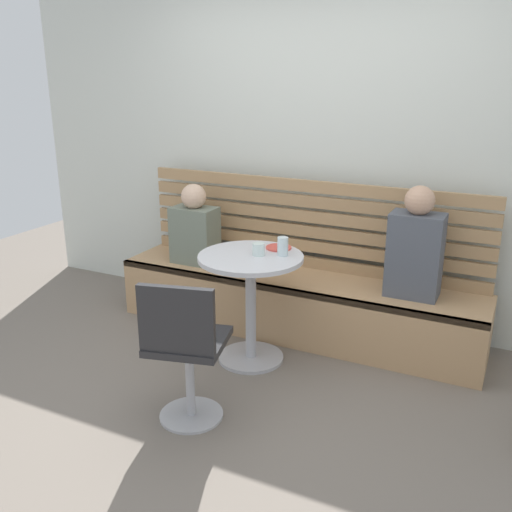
{
  "coord_description": "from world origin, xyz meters",
  "views": [
    {
      "loc": [
        1.45,
        -2.4,
        1.86
      ],
      "look_at": [
        -0.05,
        0.66,
        0.75
      ],
      "focal_mm": 39.86,
      "sensor_mm": 36.0,
      "label": 1
    }
  ],
  "objects_px": {
    "booth_bench": "(294,305)",
    "cup_glass_short": "(259,249)",
    "white_chair": "(185,347)",
    "plate_small": "(279,248)",
    "person_adult": "(415,248)",
    "cafe_table": "(251,288)",
    "cup_glass_tall": "(283,246)",
    "person_child_left": "(195,228)"
  },
  "relations": [
    {
      "from": "booth_bench",
      "to": "person_adult",
      "type": "relative_size",
      "value": 3.66
    },
    {
      "from": "white_chair",
      "to": "person_child_left",
      "type": "bearing_deg",
      "value": 119.61
    },
    {
      "from": "person_adult",
      "to": "plate_small",
      "type": "distance_m",
      "value": 0.89
    },
    {
      "from": "cup_glass_tall",
      "to": "white_chair",
      "type": "bearing_deg",
      "value": -100.72
    },
    {
      "from": "booth_bench",
      "to": "cup_glass_short",
      "type": "relative_size",
      "value": 33.75
    },
    {
      "from": "cup_glass_short",
      "to": "cup_glass_tall",
      "type": "distance_m",
      "value": 0.16
    },
    {
      "from": "white_chair",
      "to": "plate_small",
      "type": "distance_m",
      "value": 1.07
    },
    {
      "from": "person_child_left",
      "to": "person_adult",
      "type": "bearing_deg",
      "value": 1.46
    },
    {
      "from": "white_chair",
      "to": "cup_glass_short",
      "type": "relative_size",
      "value": 10.63
    },
    {
      "from": "person_child_left",
      "to": "cup_glass_short",
      "type": "relative_size",
      "value": 7.7
    },
    {
      "from": "white_chair",
      "to": "plate_small",
      "type": "height_order",
      "value": "white_chair"
    },
    {
      "from": "person_adult",
      "to": "cup_glass_short",
      "type": "bearing_deg",
      "value": -150.38
    },
    {
      "from": "white_chair",
      "to": "plate_small",
      "type": "xyz_separation_m",
      "value": [
        0.09,
        1.02,
        0.28
      ]
    },
    {
      "from": "white_chair",
      "to": "cafe_table",
      "type": "bearing_deg",
      "value": 90.97
    },
    {
      "from": "white_chair",
      "to": "plate_small",
      "type": "bearing_deg",
      "value": 85.08
    },
    {
      "from": "booth_bench",
      "to": "plate_small",
      "type": "height_order",
      "value": "plate_small"
    },
    {
      "from": "person_adult",
      "to": "plate_small",
      "type": "relative_size",
      "value": 4.34
    },
    {
      "from": "cafe_table",
      "to": "plate_small",
      "type": "bearing_deg",
      "value": 64.42
    },
    {
      "from": "person_child_left",
      "to": "plate_small",
      "type": "xyz_separation_m",
      "value": [
        0.83,
        -0.27,
        0.04
      ]
    },
    {
      "from": "plate_small",
      "to": "person_adult",
      "type": "bearing_deg",
      "value": 20.88
    },
    {
      "from": "person_adult",
      "to": "cafe_table",
      "type": "bearing_deg",
      "value": -150.39
    },
    {
      "from": "plate_small",
      "to": "booth_bench",
      "type": "bearing_deg",
      "value": 90.15
    },
    {
      "from": "cafe_table",
      "to": "cup_glass_tall",
      "type": "relative_size",
      "value": 6.17
    },
    {
      "from": "white_chair",
      "to": "person_child_left",
      "type": "distance_m",
      "value": 1.51
    },
    {
      "from": "white_chair",
      "to": "cup_glass_tall",
      "type": "relative_size",
      "value": 7.08
    },
    {
      "from": "white_chair",
      "to": "person_child_left",
      "type": "height_order",
      "value": "person_child_left"
    },
    {
      "from": "booth_bench",
      "to": "cafe_table",
      "type": "bearing_deg",
      "value": -101.15
    },
    {
      "from": "booth_bench",
      "to": "white_chair",
      "type": "distance_m",
      "value": 1.35
    },
    {
      "from": "booth_bench",
      "to": "plate_small",
      "type": "bearing_deg",
      "value": -89.85
    },
    {
      "from": "booth_bench",
      "to": "white_chair",
      "type": "xyz_separation_m",
      "value": [
        -0.09,
        -1.32,
        0.24
      ]
    },
    {
      "from": "person_adult",
      "to": "cup_glass_tall",
      "type": "relative_size",
      "value": 6.15
    },
    {
      "from": "cafe_table",
      "to": "white_chair",
      "type": "height_order",
      "value": "white_chair"
    },
    {
      "from": "person_adult",
      "to": "plate_small",
      "type": "bearing_deg",
      "value": -159.12
    },
    {
      "from": "person_adult",
      "to": "person_child_left",
      "type": "xyz_separation_m",
      "value": [
        -1.66,
        -0.04,
        -0.06
      ]
    },
    {
      "from": "person_child_left",
      "to": "plate_small",
      "type": "height_order",
      "value": "person_child_left"
    },
    {
      "from": "booth_bench",
      "to": "person_child_left",
      "type": "xyz_separation_m",
      "value": [
        -0.83,
        -0.03,
        0.49
      ]
    },
    {
      "from": "cup_glass_tall",
      "to": "person_adult",
      "type": "bearing_deg",
      "value": 30.49
    },
    {
      "from": "booth_bench",
      "to": "cafe_table",
      "type": "height_order",
      "value": "cafe_table"
    },
    {
      "from": "white_chair",
      "to": "person_adult",
      "type": "relative_size",
      "value": 1.15
    },
    {
      "from": "booth_bench",
      "to": "cup_glass_short",
      "type": "bearing_deg",
      "value": -96.66
    },
    {
      "from": "white_chair",
      "to": "cup_glass_short",
      "type": "distance_m",
      "value": 0.89
    },
    {
      "from": "white_chair",
      "to": "person_adult",
      "type": "height_order",
      "value": "person_adult"
    }
  ]
}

